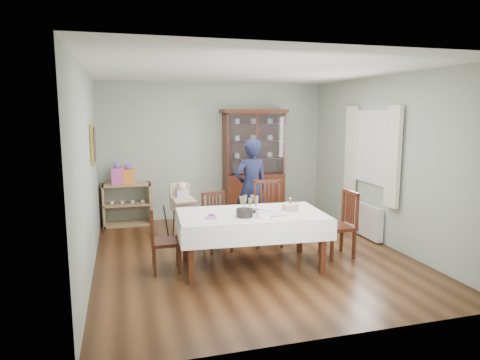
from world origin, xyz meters
name	(u,v)px	position (x,y,z in m)	size (l,w,h in m)	color
floor	(251,254)	(0.00, 0.00, 0.00)	(5.00, 5.00, 0.00)	#593319
room_shell	(241,139)	(0.00, 0.53, 1.70)	(5.00, 5.00, 5.00)	#9EAA99
dining_table	(251,240)	(-0.14, -0.47, 0.38)	(2.07, 1.28, 0.76)	#4D2713
china_cabinet	(254,162)	(0.75, 2.26, 1.12)	(1.30, 0.48, 2.18)	#4D2713
sideboard	(127,204)	(-1.75, 2.28, 0.40)	(0.90, 0.38, 0.80)	tan
picture_frame	(93,144)	(-2.22, 0.80, 1.65)	(0.04, 0.48, 0.58)	gold
window	(374,147)	(2.22, 0.30, 1.55)	(0.04, 1.02, 1.22)	white
curtain_left	(393,157)	(2.16, -0.32, 1.45)	(0.07, 0.30, 1.55)	silver
curtain_right	(351,150)	(2.16, 0.92, 1.45)	(0.07, 0.30, 1.55)	silver
radiator	(367,221)	(2.16, 0.30, 0.30)	(0.10, 0.80, 0.55)	white
chair_far_left	(217,234)	(-0.44, 0.34, 0.27)	(0.46, 0.46, 0.89)	#4D2713
chair_far_right	(268,226)	(0.42, 0.41, 0.31)	(0.54, 0.54, 1.03)	#4D2713
chair_end_left	(165,252)	(-1.31, -0.34, 0.26)	(0.41, 0.41, 0.89)	#4D2713
chair_end_right	(338,237)	(1.23, -0.41, 0.29)	(0.45, 0.45, 0.98)	#4D2713
woman	(251,188)	(0.27, 0.90, 0.85)	(0.62, 0.40, 1.69)	black
high_chair	(182,219)	(-0.90, 0.90, 0.39)	(0.51, 0.51, 1.01)	black
champagne_tray	(249,207)	(-0.15, -0.41, 0.83)	(0.37, 0.37, 0.22)	silver
birthday_cake	(290,207)	(0.42, -0.48, 0.81)	(0.27, 0.27, 0.18)	white
plate_stack_dark	(244,213)	(-0.29, -0.64, 0.81)	(0.22, 0.22, 0.10)	black
plate_stack_white	(264,214)	(-0.06, -0.75, 0.80)	(0.20, 0.20, 0.09)	white
napkin_stack	(211,218)	(-0.73, -0.61, 0.77)	(0.13, 0.13, 0.02)	#DA50B0
cutlery	(209,216)	(-0.73, -0.48, 0.77)	(0.10, 0.15, 0.01)	silver
cake_knife	(277,216)	(0.13, -0.76, 0.77)	(0.29, 0.03, 0.01)	silver
gift_bag_pink	(117,174)	(-1.90, 2.26, 0.98)	(0.22, 0.15, 0.41)	#DA50B0
gift_bag_orange	(129,175)	(-1.70, 2.26, 0.97)	(0.21, 0.15, 0.38)	orange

